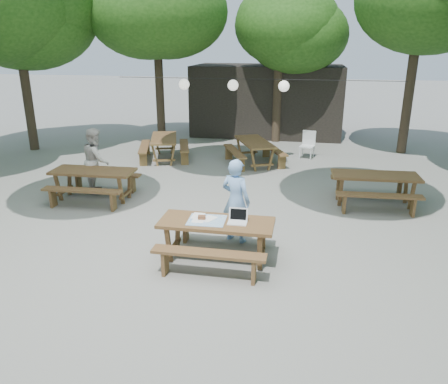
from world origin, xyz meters
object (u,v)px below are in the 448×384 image
picnic_table_nw (94,184)px  plastic_chair (307,150)px  woman (236,201)px  second_person (96,160)px  main_picnic_table (217,240)px

picnic_table_nw → plastic_chair: size_ratio=2.25×
woman → plastic_chair: (1.30, 6.77, -0.57)m
woman → second_person: 4.62m
second_person → plastic_chair: second_person is taller
woman → plastic_chair: size_ratio=1.83×
main_picnic_table → woman: bearing=77.3°
main_picnic_table → plastic_chair: plastic_chair is taller
main_picnic_table → picnic_table_nw: same height
picnic_table_nw → woman: woman is taller
picnic_table_nw → plastic_chair: bearing=42.9°
picnic_table_nw → second_person: second_person is taller
main_picnic_table → second_person: bearing=140.3°
main_picnic_table → plastic_chair: (1.50, 7.65, -0.13)m
main_picnic_table → woman: 1.00m
main_picnic_table → second_person: 4.98m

